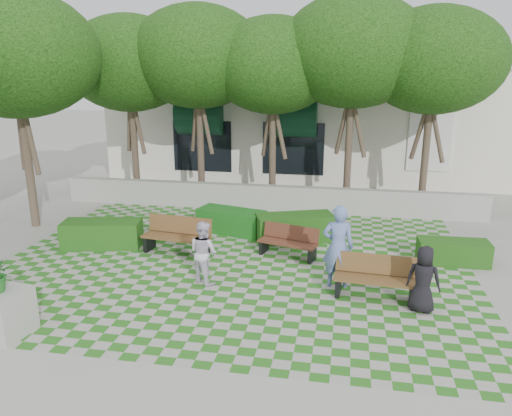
% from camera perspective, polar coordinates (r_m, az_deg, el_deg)
% --- Properties ---
extents(ground, '(90.00, 90.00, 0.00)m').
position_cam_1_polar(ground, '(12.16, -3.64, -8.15)').
color(ground, gray).
rests_on(ground, ground).
extents(lawn, '(12.00, 12.00, 0.00)m').
position_cam_1_polar(lawn, '(13.06, -2.57, -6.38)').
color(lawn, '#2B721E').
rests_on(lawn, ground).
extents(sidewalk_south, '(16.00, 2.00, 0.01)m').
position_cam_1_polar(sidewalk_south, '(8.29, -12.09, -21.03)').
color(sidewalk_south, '#9E9B93').
rests_on(sidewalk_south, ground).
extents(retaining_wall, '(15.00, 0.36, 0.90)m').
position_cam_1_polar(retaining_wall, '(17.77, 1.18, 1.19)').
color(retaining_wall, '#9E9B93').
rests_on(retaining_wall, ground).
extents(bench_east, '(1.83, 0.73, 0.94)m').
position_cam_1_polar(bench_east, '(11.40, 13.48, -7.79)').
color(bench_east, brown).
rests_on(bench_east, ground).
extents(bench_mid, '(1.68, 0.97, 0.84)m').
position_cam_1_polar(bench_mid, '(13.45, 3.75, -3.91)').
color(bench_mid, '#50291B').
rests_on(bench_mid, ground).
extents(bench_west, '(1.94, 0.86, 0.99)m').
position_cam_1_polar(bench_west, '(13.83, -8.98, -3.19)').
color(bench_west, brown).
rests_on(bench_west, ground).
extents(hedge_east, '(1.80, 0.78, 0.62)m').
position_cam_1_polar(hedge_east, '(13.94, 21.60, -4.71)').
color(hedge_east, '#1C4913').
rests_on(hedge_east, ground).
extents(hedge_midright, '(2.41, 1.61, 0.78)m').
position_cam_1_polar(hedge_midright, '(14.69, 4.48, -2.25)').
color(hedge_midright, '#1A4713').
rests_on(hedge_midright, ground).
extents(hedge_midleft, '(2.22, 1.36, 0.72)m').
position_cam_1_polar(hedge_midleft, '(15.38, -2.83, -1.50)').
color(hedge_midleft, '#155218').
rests_on(hedge_midleft, ground).
extents(hedge_west, '(2.29, 1.28, 0.76)m').
position_cam_1_polar(hedge_west, '(14.80, -17.17, -2.85)').
color(hedge_west, '#1B4B14').
rests_on(hedge_west, ground).
extents(planter_front, '(0.99, 0.99, 1.59)m').
position_cam_1_polar(planter_front, '(10.68, -27.19, -9.71)').
color(planter_front, '#9E9B93').
rests_on(planter_front, ground).
extents(person_blue, '(0.72, 0.48, 1.96)m').
position_cam_1_polar(person_blue, '(11.57, 9.35, -4.37)').
color(person_blue, '#647AB8').
rests_on(person_blue, ground).
extents(person_dark, '(0.80, 0.64, 1.43)m').
position_cam_1_polar(person_dark, '(10.94, 18.58, -7.74)').
color(person_dark, black).
rests_on(person_dark, ground).
extents(person_white, '(0.92, 0.88, 1.50)m').
position_cam_1_polar(person_white, '(11.80, -6.01, -5.03)').
color(person_white, silver).
rests_on(person_white, ground).
extents(tree_row, '(17.70, 13.40, 7.41)m').
position_cam_1_polar(tree_row, '(17.36, -5.21, 16.55)').
color(tree_row, '#47382B').
rests_on(tree_row, ground).
extents(building, '(18.00, 8.92, 5.15)m').
position_cam_1_polar(building, '(25.03, 6.33, 10.17)').
color(building, silver).
rests_on(building, ground).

